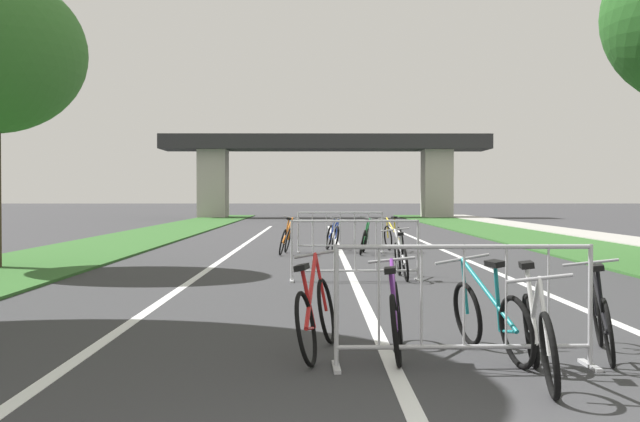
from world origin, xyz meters
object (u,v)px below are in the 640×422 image
at_px(bicycle_orange_2, 286,239).
at_px(bicycle_blue_9, 332,237).
at_px(bicycle_silver_6, 401,259).
at_px(bicycle_teal_1, 490,318).
at_px(bicycle_yellow_3, 393,237).
at_px(bicycle_red_0, 316,315).
at_px(bicycle_white_5, 539,337).
at_px(crowd_barrier_second, 355,251).
at_px(bicycle_black_4, 601,318).
at_px(crowd_barrier_third, 340,233).
at_px(bicycle_green_7, 365,240).
at_px(bicycle_purple_8, 396,317).
at_px(crowd_barrier_nearest, 464,307).

bearing_deg(bicycle_orange_2, bicycle_blue_9, 50.74).
height_order(bicycle_orange_2, bicycle_silver_6, bicycle_orange_2).
distance_m(bicycle_teal_1, bicycle_yellow_3, 13.73).
height_order(bicycle_red_0, bicycle_white_5, bicycle_red_0).
bearing_deg(bicycle_orange_2, crowd_barrier_second, -71.97).
bearing_deg(bicycle_black_4, bicycle_yellow_3, 106.59).
distance_m(crowd_barrier_third, bicycle_blue_9, 0.66).
distance_m(bicycle_red_0, bicycle_white_5, 2.07).
bearing_deg(bicycle_blue_9, bicycle_orange_2, 37.58).
distance_m(bicycle_white_5, bicycle_green_7, 13.87).
bearing_deg(bicycle_purple_8, crowd_barrier_nearest, -40.39).
bearing_deg(bicycle_blue_9, bicycle_yellow_3, 163.66).
bearing_deg(crowd_barrier_nearest, crowd_barrier_third, 92.55).
relative_size(bicycle_orange_2, bicycle_yellow_3, 1.02).
bearing_deg(crowd_barrier_second, crowd_barrier_nearest, -85.21).
distance_m(bicycle_black_4, bicycle_silver_6, 6.97).
height_order(bicycle_white_5, bicycle_blue_9, bicycle_white_5).
relative_size(crowd_barrier_nearest, bicycle_teal_1, 1.32).
height_order(crowd_barrier_nearest, bicycle_silver_6, crowd_barrier_nearest).
height_order(crowd_barrier_nearest, bicycle_teal_1, crowd_barrier_nearest).
xyz_separation_m(bicycle_red_0, bicycle_white_5, (1.74, -1.12, -0.01)).
relative_size(bicycle_green_7, bicycle_blue_9, 0.96).
distance_m(bicycle_red_0, bicycle_purple_8, 0.74).
height_order(bicycle_orange_2, bicycle_purple_8, bicycle_orange_2).
bearing_deg(bicycle_blue_9, crowd_barrier_nearest, 85.43).
xyz_separation_m(crowd_barrier_third, bicycle_silver_6, (0.87, -6.45, -0.17)).
height_order(bicycle_teal_1, bicycle_silver_6, bicycle_teal_1).
relative_size(bicycle_orange_2, bicycle_silver_6, 0.98).
xyz_separation_m(crowd_barrier_nearest, crowd_barrier_third, (-0.62, 13.81, 0.00)).
xyz_separation_m(bicycle_red_0, bicycle_silver_6, (1.51, 6.78, -0.02)).
xyz_separation_m(crowd_barrier_second, bicycle_silver_6, (0.83, 0.45, -0.17)).
distance_m(crowd_barrier_third, bicycle_black_4, 13.49).
distance_m(bicycle_orange_2, bicycle_black_4, 13.18).
relative_size(crowd_barrier_nearest, bicycle_black_4, 1.42).
relative_size(crowd_barrier_third, bicycle_green_7, 1.36).
bearing_deg(bicycle_purple_8, bicycle_yellow_3, 91.19).
relative_size(crowd_barrier_nearest, bicycle_blue_9, 1.31).
distance_m(bicycle_black_4, bicycle_white_5, 1.32).
bearing_deg(crowd_barrier_second, bicycle_black_4, -73.45).
height_order(crowd_barrier_third, bicycle_silver_6, crowd_barrier_third).
relative_size(bicycle_red_0, bicycle_purple_8, 1.02).
bearing_deg(crowd_barrier_nearest, bicycle_yellow_3, 86.83).
xyz_separation_m(bicycle_black_4, bicycle_purple_8, (-1.85, 0.09, 0.00)).
height_order(crowd_barrier_second, bicycle_red_0, crowd_barrier_second).
xyz_separation_m(bicycle_silver_6, bicycle_purple_8, (-0.77, -6.80, 0.00)).
relative_size(crowd_barrier_nearest, crowd_barrier_second, 1.00).
bearing_deg(bicycle_yellow_3, bicycle_red_0, -109.88).
distance_m(bicycle_yellow_3, bicycle_white_5, 14.73).
bearing_deg(bicycle_orange_2, bicycle_black_4, -69.97).
bearing_deg(bicycle_purple_8, bicycle_teal_1, 0.07).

